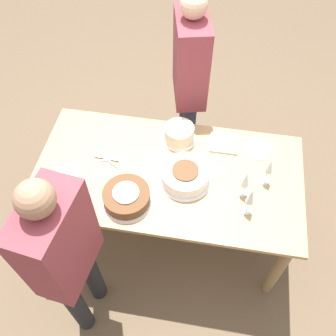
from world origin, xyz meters
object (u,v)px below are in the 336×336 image
at_px(cake_front_chocolate, 127,197).
at_px(wine_glass_extra, 269,168).
at_px(person_cutting, 65,253).
at_px(wine_glass_far, 251,197).
at_px(person_watching, 190,75).
at_px(wine_glass_near, 246,180).
at_px(cake_center_white, 185,175).
at_px(cake_back_decorated, 179,134).

height_order(cake_front_chocolate, wine_glass_extra, wine_glass_extra).
bearing_deg(person_cutting, cake_front_chocolate, -16.73).
height_order(wine_glass_far, person_watching, person_watching).
xyz_separation_m(wine_glass_near, wine_glass_far, (0.03, -0.12, 0.01)).
height_order(cake_center_white, person_watching, person_watching).
xyz_separation_m(cake_center_white, person_watching, (-0.08, 0.80, 0.13)).
bearing_deg(person_watching, wine_glass_extra, 25.64).
bearing_deg(person_cutting, wine_glass_extra, -46.71).
bearing_deg(cake_center_white, person_watching, 95.85).
relative_size(cake_front_chocolate, wine_glass_extra, 1.56).
relative_size(cake_front_chocolate, cake_back_decorated, 1.37).
bearing_deg(cake_center_white, wine_glass_far, -22.35).
height_order(cake_center_white, wine_glass_extra, wine_glass_extra).
xyz_separation_m(person_cutting, person_watching, (0.46, 1.47, 0.02)).
height_order(cake_center_white, wine_glass_far, wine_glass_far).
distance_m(cake_back_decorated, wine_glass_extra, 0.65).
bearing_deg(wine_glass_far, wine_glass_extra, 65.90).
xyz_separation_m(cake_back_decorated, wine_glass_far, (0.49, -0.50, 0.09)).
bearing_deg(wine_glass_near, cake_front_chocolate, -166.33).
relative_size(cake_center_white, cake_front_chocolate, 1.04).
height_order(cake_back_decorated, person_cutting, person_cutting).
xyz_separation_m(cake_front_chocolate, wine_glass_far, (0.73, 0.05, 0.11)).
xyz_separation_m(cake_front_chocolate, person_watching, (0.25, 1.02, 0.14)).
xyz_separation_m(wine_glass_near, wine_glass_extra, (0.14, 0.12, 0.00)).
bearing_deg(wine_glass_far, person_cutting, -151.57).
distance_m(wine_glass_near, person_cutting, 1.10).
relative_size(cake_back_decorated, wine_glass_near, 1.14).
bearing_deg(cake_center_white, wine_glass_extra, 8.20).
bearing_deg(wine_glass_extra, cake_back_decorated, 156.19).
distance_m(cake_center_white, wine_glass_near, 0.38).
bearing_deg(wine_glass_extra, person_cutting, -144.51).
distance_m(wine_glass_far, wine_glass_extra, 0.26).
height_order(wine_glass_far, person_cutting, person_cutting).
relative_size(wine_glass_near, person_cutting, 0.14).
xyz_separation_m(cake_front_chocolate, wine_glass_near, (0.70, 0.17, 0.10)).
relative_size(wine_glass_far, person_watching, 0.14).
height_order(cake_front_chocolate, wine_glass_near, wine_glass_near).
relative_size(cake_center_white, person_watching, 0.22).
relative_size(cake_center_white, cake_back_decorated, 1.42).
bearing_deg(wine_glass_far, cake_center_white, 157.65).
relative_size(wine_glass_near, wine_glass_extra, 1.00).
xyz_separation_m(wine_glass_extra, person_cutting, (-1.04, -0.74, 0.02)).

